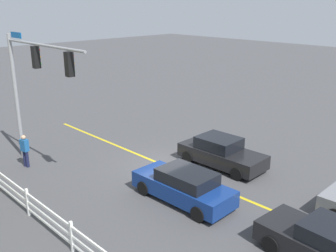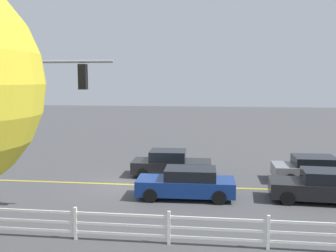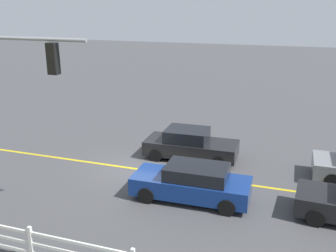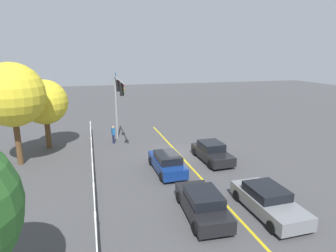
% 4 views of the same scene
% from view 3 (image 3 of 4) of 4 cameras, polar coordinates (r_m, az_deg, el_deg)
% --- Properties ---
extents(ground_plane, '(120.00, 120.00, 0.00)m').
position_cam_3_polar(ground_plane, '(18.02, -4.65, -6.33)').
color(ground_plane, '#444447').
extents(lane_center_stripe, '(28.00, 0.16, 0.01)m').
position_cam_3_polar(lane_center_stripe, '(16.95, 7.99, -8.04)').
color(lane_center_stripe, gold).
rests_on(lane_center_stripe, ground_plane).
extents(car_0, '(4.56, 1.91, 1.43)m').
position_cam_3_polar(car_0, '(15.07, 3.60, -8.34)').
color(car_0, navy).
rests_on(car_0, ground_plane).
extents(car_2, '(4.52, 2.03, 1.49)m').
position_cam_3_polar(car_2, '(18.97, 3.28, -2.76)').
color(car_2, black).
rests_on(car_2, ground_plane).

